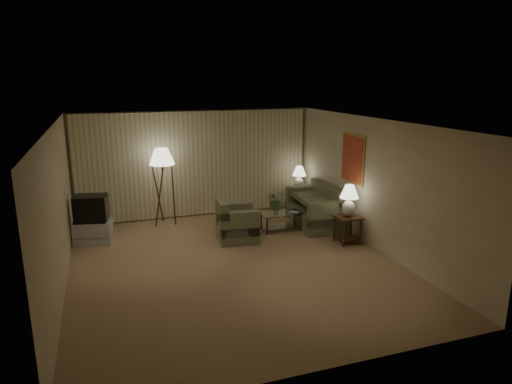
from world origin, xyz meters
The scene contains 16 objects.
ground centered at (0.00, 0.00, 0.00)m, with size 7.00×7.00×0.00m, color tan.
room_shell centered at (0.02, 1.51, 1.75)m, with size 6.04×7.02×2.72m.
sofa centered at (2.50, 1.68, 0.39)m, with size 1.88×1.15×0.77m.
armchair centered at (0.45, 1.29, 0.37)m, with size 1.05×1.02×0.73m.
side_table_near centered at (2.65, 0.33, 0.41)m, with size 0.51×0.51×0.60m.
side_table_far centered at (2.65, 2.90, 0.40)m, with size 0.52×0.44×0.60m.
table_lamp_near centered at (2.65, 0.33, 1.01)m, with size 0.40×0.40×0.69m.
table_lamp_far centered at (2.65, 2.90, 0.97)m, with size 0.36×0.36×0.62m.
coffee_table centered at (1.62, 1.58, 0.27)m, with size 0.99×0.54×0.41m.
tv_cabinet centered at (-2.55, 2.09, 0.25)m, with size 0.85×0.63×0.50m, color #B3B3B6.
crt_tv centered at (-2.55, 2.09, 0.78)m, with size 0.74×0.59×0.56m, color black.
floor_lamp centered at (-0.91, 2.90, 0.98)m, with size 0.61×0.61×1.87m.
ottoman centered at (0.53, 1.74, 0.22)m, with size 0.65×0.65×0.44m, color #9F5835.
vase centered at (1.47, 1.58, 0.48)m, with size 0.13×0.13×0.14m, color white.
flowers centered at (1.47, 1.58, 0.78)m, with size 0.41×0.35×0.45m, color #487031.
book centered at (1.87, 1.48, 0.42)m, with size 0.15×0.21×0.02m, color olive.
Camera 1 is at (-2.24, -7.86, 3.48)m, focal length 32.00 mm.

